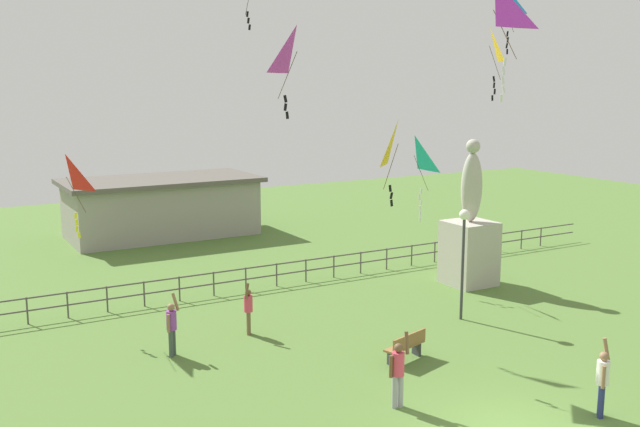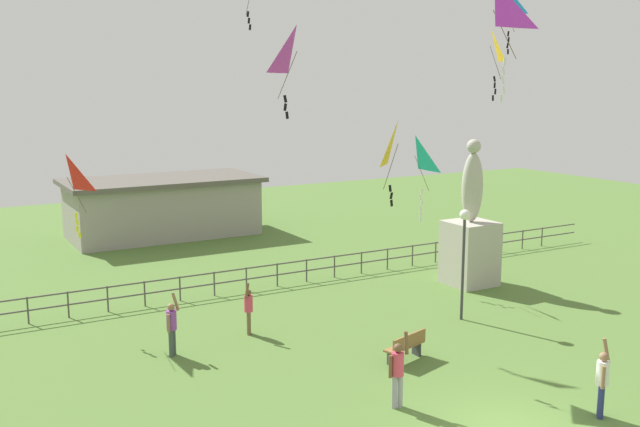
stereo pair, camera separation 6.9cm
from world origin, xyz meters
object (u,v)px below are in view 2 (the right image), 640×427
(kite_0, at_px, (490,48))
(statue_monument, at_px, (470,239))
(park_bench, at_px, (406,346))
(person_0, at_px, (172,325))
(lamppost, at_px, (464,239))
(kite_4, at_px, (297,53))
(kite_7, at_px, (504,4))
(kite_3, at_px, (415,158))
(kite_6, at_px, (67,180))
(person_1, at_px, (248,308))
(kite_1, at_px, (494,13))
(kite_8, at_px, (398,146))
(person_3, at_px, (602,379))
(person_2, at_px, (398,370))

(kite_0, bearing_deg, statue_monument, 57.34)
(park_bench, xyz_separation_m, person_0, (-5.83, 3.81, 0.50))
(statue_monument, distance_m, kite_0, 7.92)
(statue_monument, relative_size, park_bench, 3.80)
(lamppost, relative_size, kite_4, 1.60)
(lamppost, height_order, kite_7, kite_7)
(kite_3, bearing_deg, kite_6, 173.26)
(person_1, height_order, kite_6, kite_6)
(kite_1, distance_m, kite_4, 5.13)
(kite_7, bearing_deg, kite_1, -134.73)
(kite_4, bearing_deg, statue_monument, 23.54)
(kite_3, bearing_deg, kite_0, -70.03)
(person_1, bearing_deg, kite_8, -55.08)
(lamppost, bearing_deg, person_3, -104.97)
(kite_0, distance_m, kite_7, 3.40)
(kite_3, height_order, kite_4, kite_4)
(park_bench, bearing_deg, person_3, -69.79)
(lamppost, xyz_separation_m, person_2, (-6.00, -4.56, -1.87))
(kite_0, distance_m, kite_3, 5.03)
(statue_monument, xyz_separation_m, kite_3, (-2.50, 0.49, 3.38))
(statue_monument, height_order, person_3, statue_monument)
(kite_0, relative_size, kite_1, 0.88)
(person_1, distance_m, kite_1, 11.81)
(person_3, xyz_separation_m, kite_8, (-2.16, 5.63, 5.33))
(statue_monument, bearing_deg, kite_6, 172.53)
(park_bench, relative_size, kite_6, 0.57)
(lamppost, distance_m, person_1, 7.63)
(person_2, xyz_separation_m, kite_1, (2.62, -0.09, 8.75))
(person_3, height_order, kite_3, kite_3)
(person_2, xyz_separation_m, kite_7, (10.04, 7.40, 10.05))
(park_bench, height_order, kite_0, kite_0)
(person_3, bearing_deg, kite_0, 66.06)
(kite_0, height_order, kite_8, kite_0)
(lamppost, bearing_deg, park_bench, -151.41)
(statue_monument, relative_size, person_3, 3.01)
(kite_4, relative_size, kite_8, 0.97)
(person_2, relative_size, kite_4, 0.82)
(kite_0, bearing_deg, kite_1, -132.22)
(kite_4, height_order, kite_6, kite_4)
(person_1, bearing_deg, park_bench, -55.28)
(kite_0, bearing_deg, person_1, 171.93)
(kite_6, height_order, kite_7, kite_7)
(kite_3, xyz_separation_m, kite_6, (-12.60, 1.49, -0.19))
(person_0, distance_m, kite_7, 17.16)
(person_1, height_order, kite_8, kite_8)
(kite_7, xyz_separation_m, kite_8, (-8.20, -4.67, -4.72))
(person_0, xyz_separation_m, kite_4, (2.79, -2.78, 7.88))
(person_3, distance_m, kite_0, 12.45)
(person_0, distance_m, person_2, 7.27)
(park_bench, height_order, person_3, person_3)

